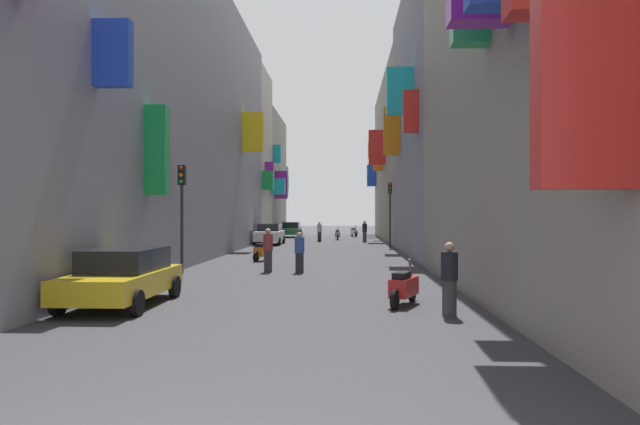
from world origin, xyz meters
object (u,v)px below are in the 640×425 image
Objects in this scene: scooter_white at (354,232)px; pedestrian_far_away at (449,279)px; scooter_red at (404,287)px; pedestrian_mid_street at (365,231)px; parked_car_green at (291,229)px; traffic_light_near_corner at (390,203)px; parked_car_white at (270,234)px; scooter_silver at (338,234)px; pedestrian_near_right at (268,250)px; scooter_orange at (262,251)px; scooter_green at (300,234)px; pedestrian_crossing at (300,252)px; pedestrian_near_left at (319,232)px; parked_car_yellow at (123,276)px; traffic_light_far_corner at (182,200)px.

pedestrian_far_away reaches higher than scooter_white.
pedestrian_mid_street is (0.11, 31.56, 0.39)m from scooter_red.
scooter_red is (6.66, -40.74, -0.30)m from parked_car_green.
scooter_red is 0.43× the size of traffic_light_near_corner.
parked_car_green is at bearing -168.51° from scooter_white.
parked_car_white is at bearing 104.22° from scooter_red.
pedestrian_near_right is (-2.38, -27.46, 0.40)m from scooter_silver.
scooter_white is 29.26m from scooter_orange.
traffic_light_near_corner is (6.93, -11.32, 2.50)m from scooter_green.
parked_car_white is at bearing 97.33° from pedestrian_near_right.
scooter_orange is at bearing 112.65° from pedestrian_crossing.
scooter_orange is 19.09m from pedestrian_near_left.
scooter_green is at bearing 87.40° from parked_car_yellow.
scooter_silver is at bearing 2.09° from scooter_green.
pedestrian_far_away reaches higher than scooter_red.
parked_car_green is 0.98× the size of traffic_light_far_corner.
scooter_white and scooter_silver have the same top height.
pedestrian_near_right reaches higher than scooter_red.
pedestrian_near_right is 1.01× the size of pedestrian_mid_street.
pedestrian_near_right is (0.97, -5.15, 0.40)m from scooter_orange.
scooter_white is (6.09, 1.24, -0.30)m from parked_car_green.
scooter_silver is at bearing 94.62° from pedestrian_far_away.
pedestrian_near_left is at bearing 90.72° from pedestrian_crossing.
scooter_white is 8.22m from scooter_green.
pedestrian_far_away is at bearing -80.33° from scooter_green.
traffic_light_near_corner is at bearing -63.91° from parked_car_green.
pedestrian_crossing is 24.33m from pedestrian_near_left.
parked_car_yellow is at bearing -85.00° from traffic_light_far_corner.
parked_car_green is 6.99m from scooter_silver.
pedestrian_near_left is 0.95× the size of pedestrian_mid_street.
scooter_orange is 6.84m from traffic_light_far_corner.
traffic_light_far_corner reaches higher than pedestrian_near_left.
pedestrian_mid_street is (3.34, 23.77, 0.07)m from pedestrian_crossing.
parked_car_white is at bearing -128.68° from pedestrian_near_left.
scooter_white is 0.96× the size of scooter_green.
parked_car_green is at bearing 109.93° from pedestrian_near_left.
traffic_light_near_corner is (2.11, -17.98, 2.50)m from scooter_white.
pedestrian_crossing is 10.11m from pedestrian_far_away.
traffic_light_far_corner reaches higher than parked_car_green.
scooter_white is at bearing 90.78° from scooter_red.
traffic_light_far_corner is at bearing -118.57° from traffic_light_near_corner.
scooter_white is 43.45m from pedestrian_far_away.
pedestrian_near_left reaches higher than parked_car_yellow.
pedestrian_mid_street reaches higher than parked_car_white.
parked_car_white is 2.33× the size of scooter_white.
pedestrian_far_away is at bearing -88.68° from pedestrian_mid_street.
pedestrian_near_right is 3.83m from traffic_light_far_corner.
scooter_white is at bearing 93.77° from pedestrian_mid_street.
pedestrian_far_away is (7.53, -42.18, 0.07)m from parked_car_green.
pedestrian_far_away reaches higher than scooter_green.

